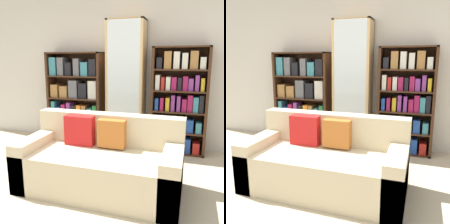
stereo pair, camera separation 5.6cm
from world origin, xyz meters
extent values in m
plane|color=beige|center=(0.00, 0.00, 0.00)|extent=(16.00, 16.00, 0.00)
cube|color=beige|center=(0.00, 2.28, 1.35)|extent=(6.48, 0.06, 2.70)
cube|color=beige|center=(0.07, 0.56, 0.22)|extent=(1.81, 0.86, 0.45)
cube|color=beige|center=(0.07, 0.89, 0.64)|extent=(1.81, 0.20, 0.38)
cube|color=beige|center=(-0.73, 0.56, 0.28)|extent=(0.20, 0.86, 0.57)
cube|color=beige|center=(0.88, 0.56, 0.28)|extent=(0.20, 0.86, 0.57)
cube|color=red|center=(-0.24, 0.73, 0.63)|extent=(0.36, 0.12, 0.36)
cube|color=#B76628|center=(0.16, 0.73, 0.63)|extent=(0.32, 0.12, 0.32)
cube|color=#3D2314|center=(-1.42, 2.07, 0.80)|extent=(0.04, 0.32, 1.59)
cube|color=#3D2314|center=(-0.47, 2.07, 0.80)|extent=(0.04, 0.32, 1.59)
cube|color=#3D2314|center=(-0.94, 2.07, 1.58)|extent=(1.00, 0.32, 0.02)
cube|color=#3D2314|center=(-0.94, 2.07, 0.01)|extent=(1.00, 0.32, 0.02)
cube|color=#3D2314|center=(-0.94, 2.22, 0.80)|extent=(1.00, 0.01, 1.59)
cube|color=#3D2314|center=(-0.94, 2.07, 0.41)|extent=(0.92, 0.32, 0.02)
cube|color=#3D2314|center=(-0.94, 2.07, 0.80)|extent=(0.92, 0.32, 0.02)
cube|color=#3D2314|center=(-0.94, 2.07, 1.18)|extent=(0.92, 0.32, 0.02)
cube|color=#5B5B60|center=(-1.30, 2.06, 0.14)|extent=(0.14, 0.24, 0.24)
cube|color=#7A3384|center=(-1.13, 2.06, 0.17)|extent=(0.14, 0.24, 0.30)
cube|color=gold|center=(-0.94, 2.06, 0.14)|extent=(0.16, 0.24, 0.23)
cube|color=teal|center=(-0.76, 2.06, 0.14)|extent=(0.12, 0.24, 0.24)
cube|color=teal|center=(-0.58, 2.06, 0.13)|extent=(0.13, 0.24, 0.22)
cube|color=teal|center=(-1.35, 2.06, 0.58)|extent=(0.07, 0.24, 0.31)
cube|color=#1E4293|center=(-1.24, 2.06, 0.53)|extent=(0.08, 0.24, 0.21)
cube|color=#8E1947|center=(-1.15, 2.06, 0.55)|extent=(0.07, 0.24, 0.27)
cube|color=#7A3384|center=(-1.04, 2.06, 0.57)|extent=(0.07, 0.24, 0.30)
cube|color=black|center=(-0.95, 2.06, 0.55)|extent=(0.08, 0.24, 0.25)
cube|color=orange|center=(-0.84, 2.06, 0.55)|extent=(0.08, 0.24, 0.27)
cube|color=olive|center=(-0.75, 2.06, 0.55)|extent=(0.07, 0.24, 0.26)
cube|color=teal|center=(-0.65, 2.06, 0.53)|extent=(0.09, 0.24, 0.22)
cube|color=#237038|center=(-0.55, 2.06, 0.56)|extent=(0.07, 0.24, 0.27)
cube|color=olive|center=(-1.31, 2.06, 0.92)|extent=(0.14, 0.24, 0.23)
cube|color=olive|center=(-1.13, 2.06, 0.91)|extent=(0.14, 0.24, 0.20)
cube|color=#5B5B60|center=(-0.94, 2.06, 0.96)|extent=(0.16, 0.24, 0.31)
cube|color=black|center=(-0.76, 2.06, 0.94)|extent=(0.14, 0.24, 0.26)
cube|color=beige|center=(-0.58, 2.06, 0.96)|extent=(0.15, 0.24, 0.31)
cube|color=teal|center=(-1.32, 2.06, 1.35)|extent=(0.12, 0.24, 0.31)
cube|color=#5B5B60|center=(-1.17, 2.06, 1.35)|extent=(0.11, 0.24, 0.31)
cube|color=black|center=(-1.02, 2.06, 1.30)|extent=(0.11, 0.24, 0.22)
cube|color=#5B5B60|center=(-0.87, 2.06, 1.34)|extent=(0.10, 0.24, 0.29)
cube|color=teal|center=(-0.72, 2.06, 1.31)|extent=(0.12, 0.24, 0.23)
cube|color=black|center=(-0.57, 2.06, 1.33)|extent=(0.12, 0.24, 0.28)
cube|color=tan|center=(-0.30, 2.05, 1.04)|extent=(0.04, 0.36, 2.08)
cube|color=tan|center=(0.26, 2.05, 1.04)|extent=(0.04, 0.36, 2.08)
cube|color=tan|center=(-0.02, 2.05, 2.07)|extent=(0.60, 0.36, 0.02)
cube|color=tan|center=(-0.02, 2.05, 0.01)|extent=(0.60, 0.36, 0.02)
cube|color=tan|center=(-0.02, 2.22, 1.04)|extent=(0.60, 0.01, 2.08)
cube|color=silver|center=(-0.02, 1.87, 1.04)|extent=(0.52, 0.01, 2.06)
cube|color=tan|center=(-0.02, 2.05, 0.43)|extent=(0.52, 0.32, 0.02)
cube|color=tan|center=(-0.02, 2.05, 0.84)|extent=(0.52, 0.32, 0.02)
cube|color=tan|center=(-0.02, 2.05, 1.25)|extent=(0.52, 0.32, 0.02)
cube|color=tan|center=(-0.02, 2.05, 1.65)|extent=(0.52, 0.32, 0.02)
cylinder|color=silver|center=(-0.21, 2.06, 0.06)|extent=(0.01, 0.01, 0.07)
cone|color=silver|center=(-0.21, 2.06, 0.14)|extent=(0.07, 0.07, 0.08)
cylinder|color=silver|center=(-0.11, 2.06, 0.06)|extent=(0.01, 0.01, 0.07)
cone|color=silver|center=(-0.11, 2.06, 0.14)|extent=(0.07, 0.07, 0.08)
cylinder|color=silver|center=(-0.02, 2.03, 0.06)|extent=(0.01, 0.01, 0.07)
cone|color=silver|center=(-0.02, 2.03, 0.14)|extent=(0.07, 0.07, 0.08)
cylinder|color=silver|center=(0.08, 2.03, 0.06)|extent=(0.01, 0.01, 0.07)
cone|color=silver|center=(0.08, 2.03, 0.14)|extent=(0.07, 0.07, 0.08)
cylinder|color=silver|center=(0.17, 2.05, 0.06)|extent=(0.01, 0.01, 0.07)
cone|color=silver|center=(0.17, 2.05, 0.14)|extent=(0.07, 0.07, 0.08)
cylinder|color=silver|center=(-0.22, 2.03, 0.49)|extent=(0.01, 0.01, 0.08)
cone|color=silver|center=(-0.22, 2.03, 0.58)|extent=(0.06, 0.06, 0.10)
cylinder|color=silver|center=(-0.14, 2.03, 0.49)|extent=(0.01, 0.01, 0.08)
cone|color=silver|center=(-0.14, 2.03, 0.58)|extent=(0.06, 0.06, 0.10)
cylinder|color=silver|center=(-0.06, 2.06, 0.49)|extent=(0.01, 0.01, 0.08)
cone|color=silver|center=(-0.06, 2.06, 0.58)|extent=(0.06, 0.06, 0.10)
cylinder|color=silver|center=(0.02, 2.06, 0.49)|extent=(0.01, 0.01, 0.08)
cone|color=silver|center=(0.02, 2.06, 0.58)|extent=(0.06, 0.06, 0.10)
cylinder|color=silver|center=(0.10, 2.04, 0.49)|extent=(0.01, 0.01, 0.08)
cone|color=silver|center=(0.10, 2.04, 0.58)|extent=(0.06, 0.06, 0.10)
cylinder|color=silver|center=(0.18, 2.04, 0.49)|extent=(0.01, 0.01, 0.08)
cone|color=silver|center=(0.18, 2.04, 0.58)|extent=(0.06, 0.06, 0.10)
cylinder|color=silver|center=(-0.21, 2.06, 0.89)|extent=(0.01, 0.01, 0.08)
cone|color=silver|center=(-0.21, 2.06, 0.97)|extent=(0.07, 0.07, 0.09)
cylinder|color=silver|center=(-0.11, 2.05, 0.89)|extent=(0.01, 0.01, 0.08)
cone|color=silver|center=(-0.11, 2.05, 0.97)|extent=(0.07, 0.07, 0.09)
cylinder|color=silver|center=(-0.02, 2.03, 0.89)|extent=(0.01, 0.01, 0.08)
cone|color=silver|center=(-0.02, 2.03, 0.97)|extent=(0.07, 0.07, 0.09)
cylinder|color=silver|center=(0.08, 2.03, 0.89)|extent=(0.01, 0.01, 0.08)
cone|color=silver|center=(0.08, 2.03, 0.97)|extent=(0.07, 0.07, 0.09)
cylinder|color=silver|center=(0.17, 2.06, 0.89)|extent=(0.01, 0.01, 0.08)
cone|color=silver|center=(0.17, 2.06, 0.97)|extent=(0.07, 0.07, 0.09)
cylinder|color=silver|center=(-0.20, 2.03, 1.30)|extent=(0.01, 0.01, 0.08)
cone|color=silver|center=(-0.20, 2.03, 1.38)|extent=(0.08, 0.08, 0.09)
cylinder|color=silver|center=(-0.08, 2.06, 1.30)|extent=(0.01, 0.01, 0.08)
cone|color=silver|center=(-0.08, 2.06, 1.38)|extent=(0.08, 0.08, 0.09)
cylinder|color=silver|center=(0.04, 2.04, 1.30)|extent=(0.01, 0.01, 0.08)
cone|color=silver|center=(0.04, 2.04, 1.38)|extent=(0.08, 0.08, 0.09)
cylinder|color=silver|center=(0.16, 2.06, 1.30)|extent=(0.01, 0.01, 0.08)
cone|color=silver|center=(0.16, 2.06, 1.38)|extent=(0.08, 0.08, 0.09)
cylinder|color=silver|center=(-0.21, 2.04, 1.70)|extent=(0.01, 0.01, 0.06)
cone|color=silver|center=(-0.21, 2.04, 1.77)|extent=(0.07, 0.07, 0.08)
cylinder|color=silver|center=(-0.11, 2.04, 1.70)|extent=(0.01, 0.01, 0.06)
cone|color=silver|center=(-0.11, 2.04, 1.77)|extent=(0.07, 0.07, 0.08)
cylinder|color=silver|center=(-0.02, 2.04, 1.70)|extent=(0.01, 0.01, 0.06)
cone|color=silver|center=(-0.02, 2.04, 1.77)|extent=(0.07, 0.07, 0.08)
cylinder|color=silver|center=(0.08, 2.05, 1.70)|extent=(0.01, 0.01, 0.06)
cone|color=silver|center=(0.08, 2.05, 1.77)|extent=(0.07, 0.07, 0.08)
cylinder|color=silver|center=(0.17, 2.03, 1.70)|extent=(0.01, 0.01, 0.06)
cone|color=silver|center=(0.17, 2.03, 1.77)|extent=(0.07, 0.07, 0.08)
cube|color=#3D2314|center=(0.43, 2.07, 0.83)|extent=(0.04, 0.32, 1.66)
cube|color=#3D2314|center=(1.24, 2.07, 0.83)|extent=(0.04, 0.32, 1.66)
cube|color=#3D2314|center=(0.83, 2.07, 1.65)|extent=(0.85, 0.32, 0.02)
cube|color=#3D2314|center=(0.83, 2.07, 0.01)|extent=(0.85, 0.32, 0.02)
cube|color=#3D2314|center=(0.83, 2.22, 0.83)|extent=(0.85, 0.01, 1.66)
cube|color=#3D2314|center=(0.83, 2.07, 0.35)|extent=(0.77, 0.32, 0.02)
cube|color=#3D2314|center=(0.83, 2.07, 0.67)|extent=(0.77, 0.32, 0.02)
cube|color=#3D2314|center=(0.83, 2.07, 0.99)|extent=(0.77, 0.32, 0.02)
cube|color=#3D2314|center=(0.83, 2.07, 1.32)|extent=(0.77, 0.32, 0.02)
cube|color=orange|center=(0.54, 2.06, 0.15)|extent=(0.12, 0.24, 0.25)
cube|color=#8E1947|center=(0.68, 2.06, 0.12)|extent=(0.10, 0.24, 0.20)
cube|color=black|center=(0.84, 2.06, 0.14)|extent=(0.13, 0.24, 0.23)
cube|color=#1E4293|center=(0.98, 2.06, 0.14)|extent=(0.13, 0.24, 0.23)
cube|color=#AD231E|center=(1.13, 2.06, 0.11)|extent=(0.10, 0.24, 0.18)
cube|color=#8E1947|center=(0.52, 2.06, 0.46)|extent=(0.10, 0.24, 0.20)
cube|color=#5B5B60|center=(0.64, 2.06, 0.49)|extent=(0.10, 0.24, 0.26)
cube|color=beige|center=(0.77, 2.06, 0.48)|extent=(0.11, 0.24, 0.24)
cube|color=#237038|center=(0.89, 2.06, 0.48)|extent=(0.10, 0.24, 0.25)
cube|color=#1E4293|center=(1.02, 2.06, 0.46)|extent=(0.10, 0.24, 0.20)
cube|color=teal|center=(1.15, 2.06, 0.44)|extent=(0.08, 0.24, 0.17)
cube|color=#1E4293|center=(0.50, 2.06, 0.78)|extent=(0.05, 0.24, 0.19)
cube|color=#8E1947|center=(0.58, 2.06, 0.78)|extent=(0.05, 0.24, 0.20)
cube|color=gold|center=(0.67, 2.06, 0.79)|extent=(0.06, 0.24, 0.21)
cube|color=#7A3384|center=(0.75, 2.06, 0.81)|extent=(0.06, 0.24, 0.25)
cube|color=#7A3384|center=(0.83, 2.06, 0.80)|extent=(0.05, 0.24, 0.24)
cube|color=#8E1947|center=(0.92, 2.06, 0.78)|extent=(0.07, 0.24, 0.20)
cube|color=#8E1947|center=(1.00, 2.06, 0.81)|extent=(0.07, 0.24, 0.26)
cube|color=teal|center=(1.08, 2.06, 0.80)|extent=(0.07, 0.24, 0.23)
cube|color=black|center=(1.16, 2.06, 0.81)|extent=(0.07, 0.24, 0.26)
cube|color=beige|center=(0.50, 2.06, 1.12)|extent=(0.06, 0.24, 0.23)
cube|color=#AD231E|center=(0.58, 2.06, 1.11)|extent=(0.05, 0.24, 0.20)
cube|color=beige|center=(0.67, 2.06, 1.11)|extent=(0.07, 0.24, 0.21)
cube|color=#8E1947|center=(0.75, 2.06, 1.11)|extent=(0.07, 0.24, 0.20)
cube|color=black|center=(0.83, 2.06, 1.10)|extent=(0.06, 0.24, 0.20)
cube|color=#8E1947|center=(0.92, 2.06, 1.11)|extent=(0.07, 0.24, 0.22)
cube|color=#7A3384|center=(1.00, 2.06, 1.10)|extent=(0.07, 0.24, 0.19)
cube|color=#7A3384|center=(1.08, 2.06, 1.12)|extent=(0.06, 0.24, 0.24)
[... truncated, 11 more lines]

